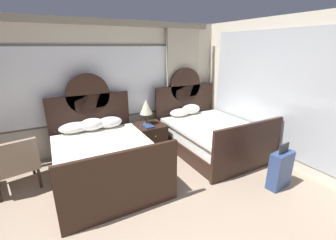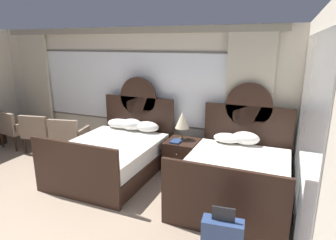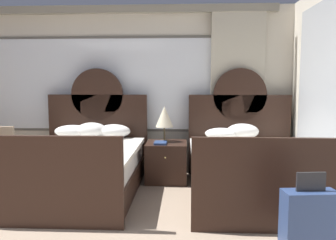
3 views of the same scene
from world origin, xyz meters
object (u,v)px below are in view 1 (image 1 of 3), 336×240
object	(u,v)px
bed_near_window	(104,157)
nightstand_between_beds	(150,137)
table_lamp_on_nightstand	(146,107)
book_on_nightstand	(148,126)
armchair_by_window_left	(14,161)
suitcase_on_floor	(280,170)
bed_near_mirror	(209,134)

from	to	relation	value
bed_near_window	nightstand_between_beds	bearing A→B (deg)	27.79
table_lamp_on_nightstand	book_on_nightstand	size ratio (longest dim) A/B	2.07
table_lamp_on_nightstand	armchair_by_window_left	distance (m)	2.48
book_on_nightstand	suitcase_on_floor	size ratio (longest dim) A/B	0.34
bed_near_window	nightstand_between_beds	distance (m)	1.28
bed_near_mirror	armchair_by_window_left	distance (m)	3.58
book_on_nightstand	suitcase_on_floor	world-z (taller)	suitcase_on_floor
table_lamp_on_nightstand	armchair_by_window_left	world-z (taller)	table_lamp_on_nightstand
bed_near_mirror	table_lamp_on_nightstand	world-z (taller)	bed_near_mirror
armchair_by_window_left	suitcase_on_floor	size ratio (longest dim) A/B	1.14
bed_near_window	suitcase_on_floor	xyz separation A→B (m)	(2.40, -1.67, -0.06)
book_on_nightstand	bed_near_window	bearing A→B (deg)	-155.60
bed_near_mirror	suitcase_on_floor	bearing A→B (deg)	-85.17
bed_near_window	suitcase_on_floor	distance (m)	2.92
bed_near_window	table_lamp_on_nightstand	world-z (taller)	bed_near_window
book_on_nightstand	armchair_by_window_left	size ratio (longest dim) A/B	0.30
nightstand_between_beds	table_lamp_on_nightstand	size ratio (longest dim) A/B	1.16
table_lamp_on_nightstand	suitcase_on_floor	bearing A→B (deg)	-60.92
nightstand_between_beds	bed_near_window	bearing A→B (deg)	-152.21
armchair_by_window_left	bed_near_mirror	bearing A→B (deg)	-4.44
nightstand_between_beds	bed_near_mirror	bearing A→B (deg)	-28.54
table_lamp_on_nightstand	armchair_by_window_left	xyz separation A→B (m)	(-2.40, -0.41, -0.47)
book_on_nightstand	armchair_by_window_left	bearing A→B (deg)	-174.76
suitcase_on_floor	book_on_nightstand	bearing A→B (deg)	122.11
suitcase_on_floor	nightstand_between_beds	bearing A→B (deg)	119.18
bed_near_mirror	table_lamp_on_nightstand	distance (m)	1.47
bed_near_mirror	armchair_by_window_left	world-z (taller)	bed_near_mirror
bed_near_window	bed_near_mirror	world-z (taller)	same
bed_near_mirror	armchair_by_window_left	bearing A→B (deg)	175.56
bed_near_window	table_lamp_on_nightstand	bearing A→B (deg)	31.45
table_lamp_on_nightstand	bed_near_mirror	bearing A→B (deg)	-30.57
bed_near_window	bed_near_mirror	bearing A→B (deg)	-0.42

